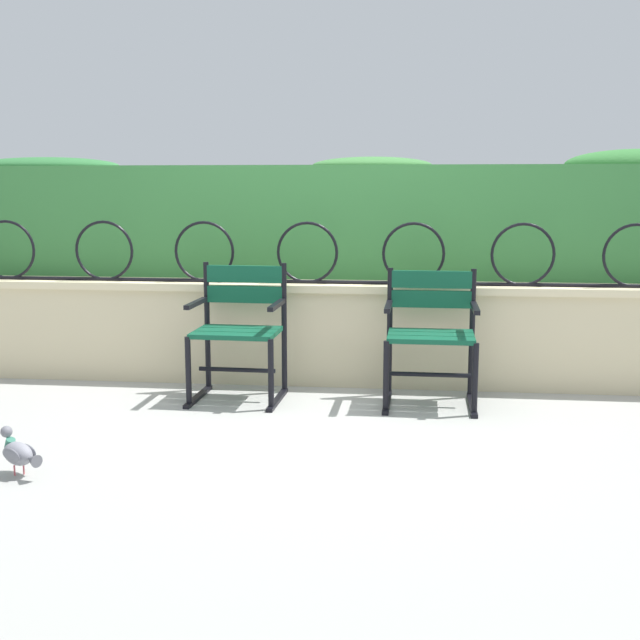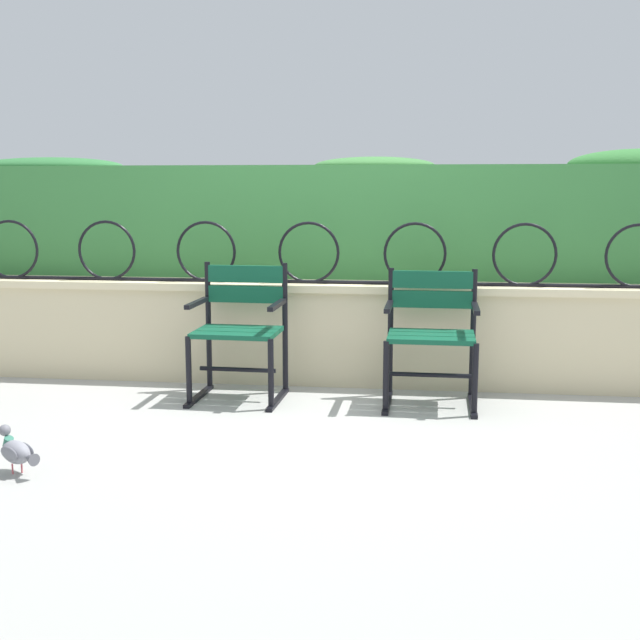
# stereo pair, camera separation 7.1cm
# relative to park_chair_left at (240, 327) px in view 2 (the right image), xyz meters

# --- Properties ---
(ground_plane) EXTENTS (60.00, 60.00, 0.00)m
(ground_plane) POSITION_rel_park_chair_left_xyz_m (0.54, -0.28, -0.46)
(ground_plane) COLOR #9E9E99
(stone_wall) EXTENTS (7.54, 0.41, 0.70)m
(stone_wall) POSITION_rel_park_chair_left_xyz_m (0.54, 0.49, -0.11)
(stone_wall) COLOR beige
(stone_wall) RESTS_ON ground
(iron_arch_fence) EXTENTS (6.99, 0.02, 0.42)m
(iron_arch_fence) POSITION_rel_park_chair_left_xyz_m (0.40, 0.42, 0.42)
(iron_arch_fence) COLOR black
(iron_arch_fence) RESTS_ON stone_wall
(hedge_row) EXTENTS (7.39, 0.49, 0.91)m
(hedge_row) POSITION_rel_park_chair_left_xyz_m (0.56, 0.91, 0.67)
(hedge_row) COLOR #387A3D
(hedge_row) RESTS_ON stone_wall
(park_chair_left) EXTENTS (0.58, 0.54, 0.86)m
(park_chair_left) POSITION_rel_park_chair_left_xyz_m (0.00, 0.00, 0.00)
(park_chair_left) COLOR #0F4C33
(park_chair_left) RESTS_ON ground
(park_chair_right) EXTENTS (0.57, 0.53, 0.84)m
(park_chair_right) POSITION_rel_park_chair_left_xyz_m (1.21, 0.00, -0.01)
(park_chair_right) COLOR #0F4C33
(park_chair_right) RESTS_ON ground
(pigeon_near_chairs) EXTENTS (0.26, 0.20, 0.22)m
(pigeon_near_chairs) POSITION_rel_park_chair_left_xyz_m (-0.74, -1.53, -0.35)
(pigeon_near_chairs) COLOR gray
(pigeon_near_chairs) RESTS_ON ground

